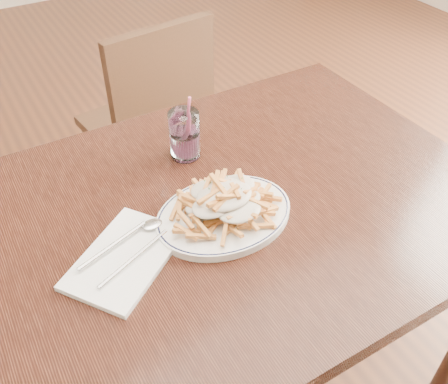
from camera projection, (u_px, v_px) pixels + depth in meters
table at (211, 236)px, 1.07m from camera, size 1.20×0.80×0.75m
chair_far at (153, 116)px, 1.79m from camera, size 0.43×0.43×0.84m
fries_plate at (224, 215)px, 0.99m from camera, size 0.34×0.31×0.02m
loaded_fries at (224, 199)px, 0.96m from camera, size 0.24×0.21×0.06m
napkin at (125, 258)px, 0.91m from camera, size 0.26×0.24×0.01m
cutlery at (123, 252)px, 0.91m from camera, size 0.21×0.14×0.01m
water_glass at (185, 137)px, 1.12m from camera, size 0.07×0.07×0.15m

